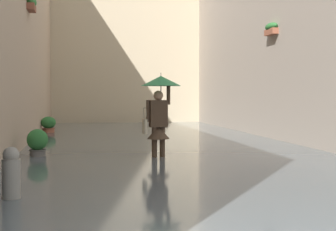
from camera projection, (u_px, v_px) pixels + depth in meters
ground_plane at (160, 148)px, 13.95m from camera, size 60.00×60.00×0.00m
flood_water at (160, 146)px, 13.94m from camera, size 8.09×27.24×0.13m
building_facade_far at (125, 29)px, 25.08m from camera, size 10.89×1.80×9.68m
person_wading at (159, 103)px, 10.86m from camera, size 0.88×0.88×1.99m
potted_plant_mid_right at (38, 144)px, 11.04m from camera, size 0.47×0.47×0.73m
potted_plant_near_right at (48, 125)px, 18.00m from camera, size 0.53×0.53×0.71m
mooring_bollard at (11, 178)px, 6.53m from camera, size 0.24×0.24×0.82m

